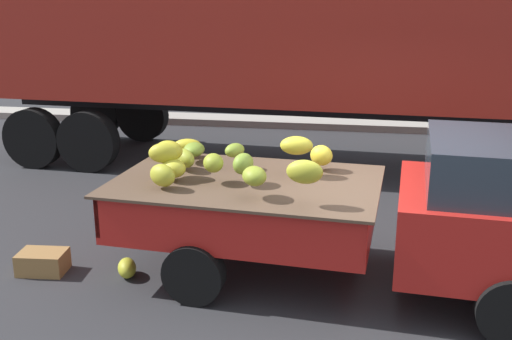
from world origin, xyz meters
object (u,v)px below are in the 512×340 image
Objects in this scene: fallen_banana_bunch_near_tailgate at (127,268)px; produce_crate at (43,262)px; pickup_truck at (434,212)px; semi_trailer at (299,24)px.

produce_crate is at bearing -177.33° from fallen_banana_bunch_near_tailgate.
semi_trailer is at bearing 116.67° from pickup_truck.
fallen_banana_bunch_near_tailgate is at bearing 2.67° from produce_crate.
semi_trailer reaches higher than pickup_truck.
semi_trailer is 5.99m from produce_crate.
pickup_truck is 0.43× the size of semi_trailer.
fallen_banana_bunch_near_tailgate is at bearing -102.75° from semi_trailer.
produce_crate is (-4.25, -0.26, -0.77)m from pickup_truck.
pickup_truck reaches higher than produce_crate.
pickup_truck is at bearing -64.96° from semi_trailer.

